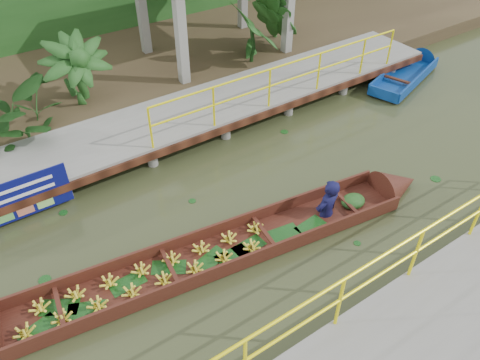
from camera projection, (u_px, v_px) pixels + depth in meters
ground at (256, 214)px, 9.52m from camera, size 80.00×80.00×0.00m
land_strip at (112, 68)px, 14.18m from camera, size 30.00×8.00×0.45m
far_dock at (176, 120)px, 11.42m from camera, size 16.00×2.06×1.66m
near_dock at (472, 333)px, 7.08m from camera, size 18.00×2.40×1.73m
vendor_boat at (233, 243)px, 8.61m from camera, size 9.41×2.13×2.06m
moored_blue_boat at (415, 67)px, 14.40m from camera, size 3.57×1.91×0.83m
tropical_plants at (72, 80)px, 11.35m from camera, size 14.31×1.31×1.64m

